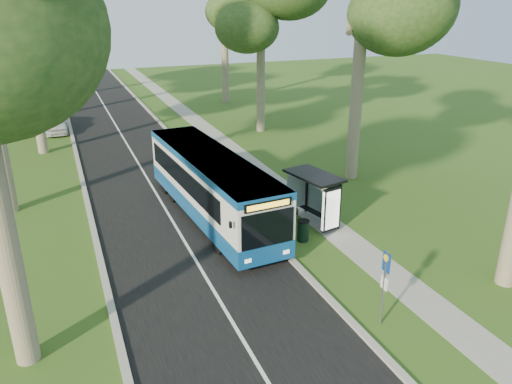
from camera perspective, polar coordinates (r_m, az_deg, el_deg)
ground at (r=21.23m, az=2.12°, el=-5.87°), size 120.00×120.00×0.00m
road at (r=29.20m, az=-12.27°, el=1.42°), size 7.00×100.00×0.02m
kerb_east at (r=29.90m, az=-5.68°, el=2.39°), size 0.25×100.00×0.12m
kerb_west at (r=28.88m, az=-19.10°, el=0.59°), size 0.25×100.00×0.12m
centre_line at (r=29.19m, az=-12.27°, el=1.45°), size 0.12×100.00×0.00m
footpath at (r=30.83m, az=-0.32°, el=2.99°), size 1.50×100.00×0.02m
bus at (r=23.19m, az=-5.13°, el=0.72°), size 3.22×11.60×3.04m
bus_stop_sign at (r=16.02m, az=14.48°, el=-9.71°), size 0.09×0.36×2.59m
bus_shelter at (r=22.34m, az=7.35°, el=0.04°), size 2.00×2.99×2.36m
litter_bin at (r=21.34m, az=5.40°, el=-4.39°), size 0.53×0.53×0.93m
car_white at (r=41.66m, az=-21.91°, el=7.29°), size 1.79×4.19×1.41m
car_silver at (r=42.88m, az=-23.41°, el=7.60°), size 3.37×5.29×1.65m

